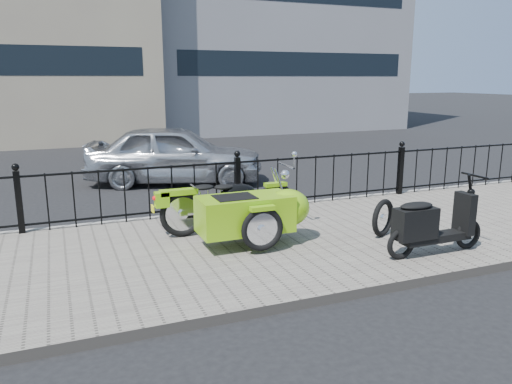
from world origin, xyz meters
name	(u,v)px	position (x,y,z in m)	size (l,w,h in m)	color
ground	(266,238)	(0.00, 0.00, 0.00)	(120.00, 120.00, 0.00)	black
sidewalk	(280,244)	(0.00, -0.50, 0.06)	(30.00, 3.80, 0.12)	#686158
curb	(235,212)	(0.00, 1.44, 0.06)	(30.00, 0.10, 0.12)	gray
iron_fence	(237,185)	(0.00, 1.30, 0.59)	(14.11, 0.11, 1.08)	black
motorcycle_sidecar	(253,210)	(-0.38, -0.41, 0.59)	(2.28, 1.48, 0.98)	black
scooter	(430,225)	(1.59, -1.79, 0.53)	(1.55, 0.45, 1.05)	black
spare_tire	(383,218)	(1.50, -0.90, 0.40)	(0.57, 0.57, 0.08)	black
sedan_car	(175,154)	(-0.35, 4.62, 0.69)	(1.63, 4.05, 1.38)	#B2B4BA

